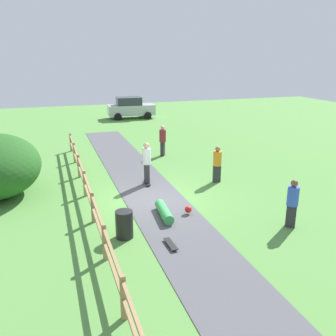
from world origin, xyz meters
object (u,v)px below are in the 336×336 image
(skater_riding, at_px, (147,161))
(parked_car_silver, at_px, (131,108))
(trash_bin, at_px, (124,224))
(skater_fallen, at_px, (166,212))
(skateboard_loose, at_px, (171,244))
(bystander_maroon, at_px, (163,139))
(bystander_blue, at_px, (292,201))
(bystander_orange, at_px, (217,163))

(skater_riding, distance_m, parked_car_silver, 18.08)
(trash_bin, relative_size, parked_car_silver, 0.21)
(skater_fallen, distance_m, skateboard_loose, 2.15)
(skater_riding, relative_size, bystander_maroon, 1.09)
(trash_bin, distance_m, bystander_blue, 5.60)
(skateboard_loose, bearing_deg, bystander_blue, -0.11)
(trash_bin, distance_m, skater_riding, 5.02)
(trash_bin, distance_m, bystander_orange, 6.44)
(skater_fallen, xyz_separation_m, skateboard_loose, (-0.53, -2.08, -0.11))
(bystander_maroon, bearing_deg, skater_fallen, -106.79)
(bystander_orange, bearing_deg, bystander_maroon, 100.78)
(skater_riding, relative_size, skateboard_loose, 2.37)
(trash_bin, bearing_deg, skater_fallen, 31.10)
(skater_fallen, bearing_deg, trash_bin, -148.90)
(skateboard_loose, xyz_separation_m, bystander_maroon, (2.93, 10.03, 0.89))
(trash_bin, relative_size, bystander_blue, 0.53)
(bystander_blue, xyz_separation_m, parked_car_silver, (-0.17, 23.37, 0.03))
(skateboard_loose, bearing_deg, bystander_orange, 51.62)
(bystander_maroon, relative_size, bystander_orange, 1.05)
(trash_bin, height_order, skateboard_loose, trash_bin)
(skater_fallen, xyz_separation_m, bystander_blue, (3.74, -2.09, 0.73))
(bystander_orange, bearing_deg, parked_car_silver, 89.39)
(bystander_orange, distance_m, parked_car_silver, 18.43)
(bystander_maroon, bearing_deg, bystander_blue, -82.39)
(parked_car_silver, bearing_deg, skateboard_loose, -99.96)
(trash_bin, relative_size, skater_fallen, 0.57)
(skater_fallen, relative_size, bystander_maroon, 0.90)
(bystander_maroon, bearing_deg, skater_riding, -115.86)
(skater_fallen, height_order, bystander_maroon, bystander_maroon)
(parked_car_silver, bearing_deg, skater_riding, -100.59)
(skateboard_loose, xyz_separation_m, parked_car_silver, (4.10, 23.36, 0.87))
(skater_riding, distance_m, skateboard_loose, 5.74)
(skater_riding, xyz_separation_m, skater_fallen, (-0.25, -3.51, -0.90))
(skateboard_loose, xyz_separation_m, bystander_orange, (3.91, 4.93, 0.83))
(bystander_blue, bearing_deg, bystander_orange, 94.28)
(skater_riding, relative_size, bystander_orange, 1.14)
(bystander_maroon, height_order, bystander_orange, bystander_maroon)
(parked_car_silver, bearing_deg, bystander_orange, -90.61)
(bystander_orange, relative_size, parked_car_silver, 0.39)
(skater_fallen, relative_size, bystander_blue, 0.94)
(bystander_maroon, bearing_deg, parked_car_silver, 84.99)
(trash_bin, relative_size, skateboard_loose, 1.12)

